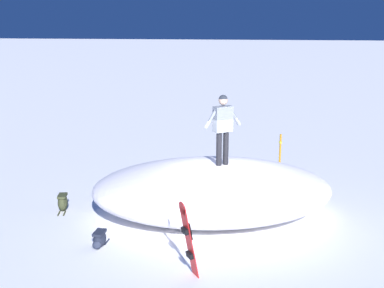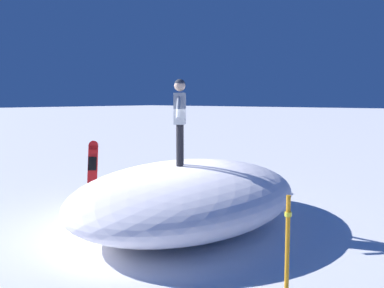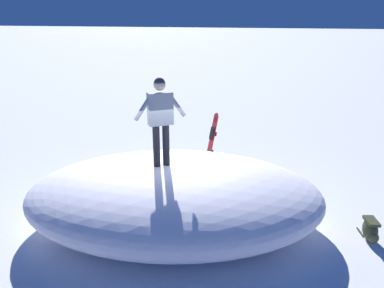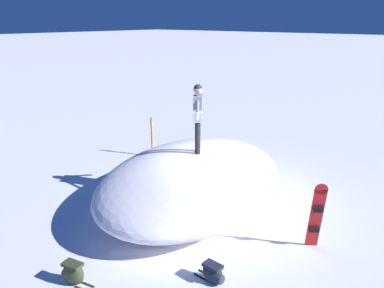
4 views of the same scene
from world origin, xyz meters
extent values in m
plane|color=white|center=(0.00, 0.00, 0.00)|extent=(240.00, 240.00, 0.00)
ellipsoid|color=white|center=(0.36, -0.57, 0.66)|extent=(6.86, 5.38, 1.32)
cylinder|color=black|center=(0.04, -0.64, 1.75)|extent=(0.14, 0.14, 0.86)
cylinder|color=black|center=(0.20, -0.52, 1.75)|extent=(0.14, 0.14, 0.86)
cube|color=#8C939E|center=(0.12, -0.58, 2.50)|extent=(0.51, 0.46, 0.64)
sphere|color=beige|center=(0.12, -0.58, 2.97)|extent=(0.23, 0.23, 0.23)
cylinder|color=#8C939E|center=(-0.15, -0.77, 2.56)|extent=(0.37, 0.31, 0.53)
cylinder|color=#8C939E|center=(0.38, -0.38, 2.56)|extent=(0.37, 0.31, 0.53)
sphere|color=#333842|center=(0.12, -0.58, 2.99)|extent=(0.22, 0.22, 0.22)
cube|color=red|center=(0.44, 2.79, 0.73)|extent=(0.40, 0.39, 1.46)
cylinder|color=red|center=(0.55, 2.87, 1.46)|extent=(0.21, 0.25, 0.26)
cube|color=black|center=(0.45, 2.80, 0.99)|extent=(0.19, 0.22, 0.35)
cube|color=black|center=(0.51, 2.84, 0.99)|extent=(0.18, 0.21, 0.12)
cube|color=black|center=(0.43, 2.78, 0.47)|extent=(0.18, 0.21, 0.12)
ellipsoid|color=#1E2333|center=(2.60, 1.76, 0.18)|extent=(0.27, 0.43, 0.37)
ellipsoid|color=#2B3144|center=(2.61, 1.95, 0.13)|extent=(0.20, 0.13, 0.18)
cube|color=#1E2333|center=(2.60, 1.76, 0.34)|extent=(0.23, 0.37, 0.06)
cylinder|color=#1E2333|center=(2.52, 1.53, 0.01)|extent=(0.05, 0.30, 0.04)
cylinder|color=#1E2333|center=(2.67, 1.52, 0.01)|extent=(0.05, 0.30, 0.04)
ellipsoid|color=#383D23|center=(4.27, -0.17, 0.22)|extent=(0.35, 0.49, 0.45)
ellipsoid|color=#4B5131|center=(4.31, -0.36, 0.16)|extent=(0.22, 0.16, 0.22)
cube|color=#383D23|center=(4.27, -0.17, 0.41)|extent=(0.29, 0.41, 0.06)
cylinder|color=#383D23|center=(4.28, 0.08, 0.01)|extent=(0.10, 0.31, 0.04)
cylinder|color=#383D23|center=(4.14, 0.05, 0.01)|extent=(0.10, 0.31, 0.04)
cylinder|color=orange|center=(-1.42, -3.85, 0.71)|extent=(0.06, 0.06, 1.43)
cylinder|color=yellow|center=(-1.42, -3.85, 1.17)|extent=(0.10, 0.10, 0.06)
camera|label=1|loc=(-0.92, 11.45, 4.87)|focal=46.40mm
camera|label=2|loc=(-6.58, -6.46, 2.70)|focal=40.55mm
camera|label=3|loc=(2.51, -7.30, 4.23)|focal=35.32mm
camera|label=4|loc=(7.31, 5.13, 4.64)|focal=34.96mm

